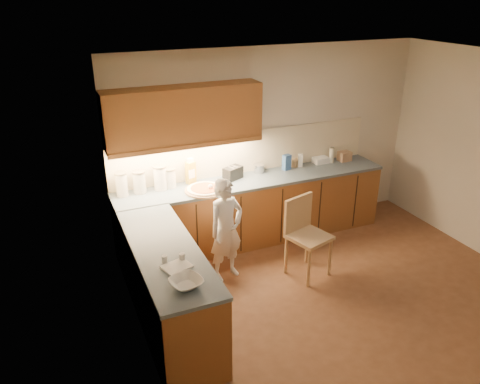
% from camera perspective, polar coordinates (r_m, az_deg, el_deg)
% --- Properties ---
extents(room, '(4.54, 4.50, 2.62)m').
position_cam_1_polar(room, '(4.84, 14.52, 3.60)').
color(room, brown).
rests_on(room, ground).
extents(l_counter, '(3.77, 2.62, 0.92)m').
position_cam_1_polar(l_counter, '(5.90, -1.28, -4.82)').
color(l_counter, brown).
rests_on(l_counter, ground).
extents(backsplash, '(3.75, 0.02, 0.58)m').
position_cam_1_polar(backsplash, '(6.42, 0.71, 4.91)').
color(backsplash, beige).
rests_on(backsplash, l_counter).
extents(upper_cabinets, '(1.95, 0.36, 0.73)m').
position_cam_1_polar(upper_cabinets, '(5.79, -6.87, 9.26)').
color(upper_cabinets, brown).
rests_on(upper_cabinets, ground).
extents(pizza_on_board, '(0.51, 0.51, 0.21)m').
position_cam_1_polar(pizza_on_board, '(5.90, -4.28, 0.32)').
color(pizza_on_board, '#AB8155').
rests_on(pizza_on_board, l_counter).
extents(child, '(0.54, 0.43, 1.28)m').
position_cam_1_polar(child, '(5.55, -1.70, -4.64)').
color(child, white).
rests_on(child, ground).
extents(wooden_chair, '(0.55, 0.55, 0.99)m').
position_cam_1_polar(wooden_chair, '(5.73, 7.88, -4.70)').
color(wooden_chair, tan).
rests_on(wooden_chair, ground).
extents(mixing_bowl, '(0.33, 0.33, 0.07)m').
position_cam_1_polar(mixing_bowl, '(4.10, -6.58, -10.94)').
color(mixing_bowl, silver).
rests_on(mixing_bowl, l_counter).
extents(canister_a, '(0.15, 0.15, 0.31)m').
position_cam_1_polar(canister_a, '(5.88, -14.24, 0.94)').
color(canister_a, silver).
rests_on(canister_a, l_counter).
extents(canister_b, '(0.17, 0.17, 0.29)m').
position_cam_1_polar(canister_b, '(5.92, -12.17, 1.21)').
color(canister_b, beige).
rests_on(canister_b, l_counter).
extents(canister_c, '(0.17, 0.17, 0.32)m').
position_cam_1_polar(canister_c, '(5.97, -9.72, 1.75)').
color(canister_c, white).
rests_on(canister_c, l_counter).
extents(canister_d, '(0.16, 0.16, 0.26)m').
position_cam_1_polar(canister_d, '(6.02, -8.54, 1.73)').
color(canister_d, white).
rests_on(canister_d, l_counter).
extents(oil_jug, '(0.14, 0.12, 0.35)m').
position_cam_1_polar(oil_jug, '(6.10, -6.02, 2.45)').
color(oil_jug, gold).
rests_on(oil_jug, l_counter).
extents(toaster, '(0.30, 0.24, 0.17)m').
position_cam_1_polar(toaster, '(6.24, -0.87, 2.34)').
color(toaster, black).
rests_on(toaster, l_counter).
extents(steel_pot, '(0.16, 0.16, 0.12)m').
position_cam_1_polar(steel_pot, '(6.47, 2.33, 2.90)').
color(steel_pot, '#BCBCC1').
rests_on(steel_pot, l_counter).
extents(blue_box, '(0.12, 0.10, 0.22)m').
position_cam_1_polar(blue_box, '(6.58, 5.71, 3.62)').
color(blue_box, '#375FA6').
rests_on(blue_box, l_counter).
extents(card_box_a, '(0.17, 0.14, 0.10)m').
position_cam_1_polar(card_box_a, '(6.75, 6.81, 3.54)').
color(card_box_a, tan).
rests_on(card_box_a, l_counter).
extents(white_bottle, '(0.08, 0.08, 0.19)m').
position_cam_1_polar(white_bottle, '(6.72, 7.35, 3.83)').
color(white_bottle, silver).
rests_on(white_bottle, l_counter).
extents(flat_pack, '(0.22, 0.15, 0.09)m').
position_cam_1_polar(flat_pack, '(6.94, 9.81, 3.86)').
color(flat_pack, white).
rests_on(flat_pack, l_counter).
extents(tall_jar, '(0.07, 0.07, 0.23)m').
position_cam_1_polar(tall_jar, '(6.95, 11.09, 4.44)').
color(tall_jar, silver).
rests_on(tall_jar, l_counter).
extents(card_box_b, '(0.19, 0.15, 0.14)m').
position_cam_1_polar(card_box_b, '(7.08, 12.62, 4.28)').
color(card_box_b, tan).
rests_on(card_box_b, l_counter).
extents(dough_cloth, '(0.30, 0.26, 0.02)m').
position_cam_1_polar(dough_cloth, '(4.37, -7.72, -9.00)').
color(dough_cloth, white).
rests_on(dough_cloth, l_counter).
extents(spice_jar_a, '(0.07, 0.07, 0.07)m').
position_cam_1_polar(spice_jar_a, '(4.45, -9.18, -8.08)').
color(spice_jar_a, silver).
rests_on(spice_jar_a, l_counter).
extents(spice_jar_b, '(0.07, 0.07, 0.07)m').
position_cam_1_polar(spice_jar_b, '(4.45, -7.08, -7.89)').
color(spice_jar_b, silver).
rests_on(spice_jar_b, l_counter).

